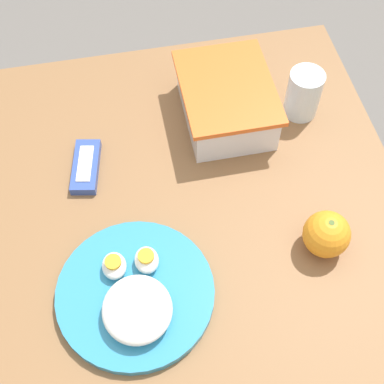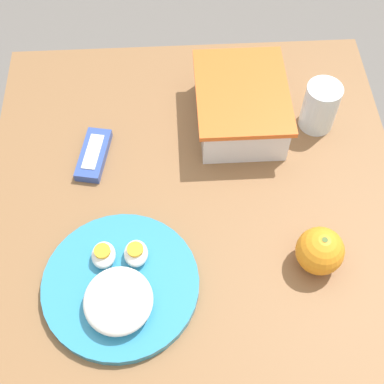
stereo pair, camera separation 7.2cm
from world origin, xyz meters
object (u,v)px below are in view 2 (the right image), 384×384
at_px(rice_plate, 120,287).
at_px(candy_bar, 94,155).
at_px(drinking_glass, 320,107).
at_px(food_container, 241,108).
at_px(orange_fruit, 320,251).

distance_m(rice_plate, candy_bar, 0.28).
bearing_deg(drinking_glass, food_container, -95.78).
xyz_separation_m(orange_fruit, candy_bar, (-0.24, -0.38, -0.03)).
xyz_separation_m(candy_bar, drinking_glass, (-0.06, 0.43, 0.04)).
bearing_deg(rice_plate, food_container, 146.83).
xyz_separation_m(rice_plate, candy_bar, (-0.27, -0.06, -0.01)).
distance_m(orange_fruit, candy_bar, 0.45).
height_order(candy_bar, drinking_glass, drinking_glass).
bearing_deg(rice_plate, candy_bar, -168.45).
xyz_separation_m(food_container, rice_plate, (0.35, -0.23, -0.02)).
distance_m(orange_fruit, rice_plate, 0.33).
bearing_deg(orange_fruit, food_container, -162.79).
bearing_deg(drinking_glass, orange_fruit, -10.09).
bearing_deg(candy_bar, food_container, 104.98).
bearing_deg(food_container, orange_fruit, 17.21).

